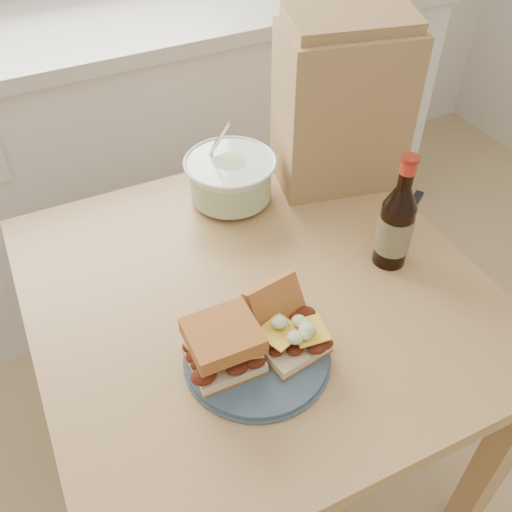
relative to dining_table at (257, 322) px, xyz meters
name	(u,v)px	position (x,y,z in m)	size (l,w,h in m)	color
cabinet_run	(83,162)	(-0.15, 0.99, -0.15)	(2.50, 0.64, 0.94)	silver
dining_table	(257,322)	(0.00, 0.00, 0.00)	(0.89, 0.89, 0.72)	#A6884E
plate	(257,356)	(-0.08, -0.16, 0.11)	(0.25, 0.25, 0.02)	#3D5062
sandwich_left	(223,346)	(-0.14, -0.15, 0.17)	(0.12, 0.11, 0.09)	beige
sandwich_right	(286,327)	(-0.02, -0.15, 0.15)	(0.12, 0.16, 0.09)	beige
coleslaw_bowl	(231,180)	(0.08, 0.28, 0.16)	(0.21, 0.21, 0.21)	white
beer_bottle	(396,225)	(0.28, -0.05, 0.20)	(0.07, 0.07, 0.25)	black
knife	(411,208)	(0.43, 0.06, 0.11)	(0.17, 0.12, 0.01)	silver
paper_bag	(342,109)	(0.34, 0.25, 0.29)	(0.28, 0.18, 0.37)	#9F7A4D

